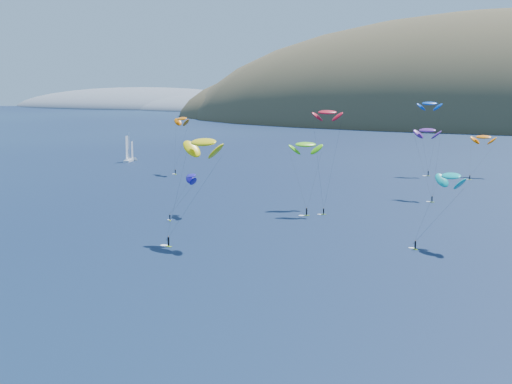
{
  "coord_description": "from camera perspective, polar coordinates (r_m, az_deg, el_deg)",
  "views": [
    {
      "loc": [
        73.17,
        -65.2,
        33.86
      ],
      "look_at": [
        5.78,
        80.0,
        9.0
      ],
      "focal_mm": 50.0,
      "sensor_mm": 36.0,
      "label": 1
    }
  ],
  "objects": [
    {
      "name": "kitesurfer_3",
      "position": [
        192.47,
        4.0,
        3.8
      ],
      "size": [
        10.43,
        16.34,
        19.56
      ],
      "rotation": [
        0.0,
        0.0,
        0.57
      ],
      "color": "#95D117",
      "rests_on": "ground"
    },
    {
      "name": "kitesurfer_10",
      "position": [
        182.41,
        -5.19,
        1.29
      ],
      "size": [
        7.07,
        13.85,
        12.04
      ],
      "rotation": [
        0.0,
        0.0,
        -0.87
      ],
      "color": "#95D117",
      "rests_on": "ground"
    },
    {
      "name": "kitesurfer_11",
      "position": [
        269.12,
        17.74,
        4.21
      ],
      "size": [
        9.05,
        14.49,
        16.58
      ],
      "rotation": [
        0.0,
        0.0,
        -0.12
      ],
      "color": "#95D117",
      "rests_on": "ground"
    },
    {
      "name": "kitesurfer_6",
      "position": [
        215.04,
        13.55,
        4.81
      ],
      "size": [
        8.8,
        11.72,
        22.0
      ],
      "rotation": [
        0.0,
        0.0,
        -0.2
      ],
      "color": "#95D117",
      "rests_on": "ground"
    },
    {
      "name": "headland",
      "position": [
        966.87,
        -7.6,
        6.54
      ],
      "size": [
        460.0,
        250.0,
        60.0
      ],
      "color": "slate",
      "rests_on": "ground"
    },
    {
      "name": "kitesurfer_1",
      "position": [
        266.2,
        -5.95,
        5.84
      ],
      "size": [
        9.61,
        8.99,
        22.7
      ],
      "rotation": [
        0.0,
        0.0,
        -0.52
      ],
      "color": "#95D117",
      "rests_on": "ground"
    },
    {
      "name": "kitesurfer_9",
      "position": [
        186.44,
        5.73,
        6.35
      ],
      "size": [
        8.26,
        8.54,
        28.09
      ],
      "rotation": [
        0.0,
        0.0,
        0.37
      ],
      "color": "#95D117",
      "rests_on": "ground"
    },
    {
      "name": "kitesurfer_2",
      "position": [
        150.2,
        -4.23,
        3.98
      ],
      "size": [
        11.97,
        12.39,
        24.32
      ],
      "rotation": [
        0.0,
        0.0,
        -0.33
      ],
      "color": "#95D117",
      "rests_on": "ground"
    },
    {
      "name": "kitesurfer_5",
      "position": [
        151.0,
        15.33,
        1.24
      ],
      "size": [
        10.67,
        10.42,
        17.1
      ],
      "rotation": [
        0.0,
        0.0,
        -0.73
      ],
      "color": "#95D117",
      "rests_on": "ground"
    },
    {
      "name": "kitesurfer_4",
      "position": [
        268.87,
        13.72,
        6.89
      ],
      "size": [
        9.16,
        8.5,
        28.37
      ],
      "rotation": [
        0.0,
        0.0,
        0.23
      ],
      "color": "#95D117",
      "rests_on": "ground"
    },
    {
      "name": "sailboat",
      "position": [
        309.62,
        -10.13,
        2.6
      ],
      "size": [
        10.51,
        9.31,
        12.55
      ],
      "rotation": [
        0.0,
        0.0,
        0.32
      ],
      "color": "white",
      "rests_on": "ground"
    }
  ]
}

